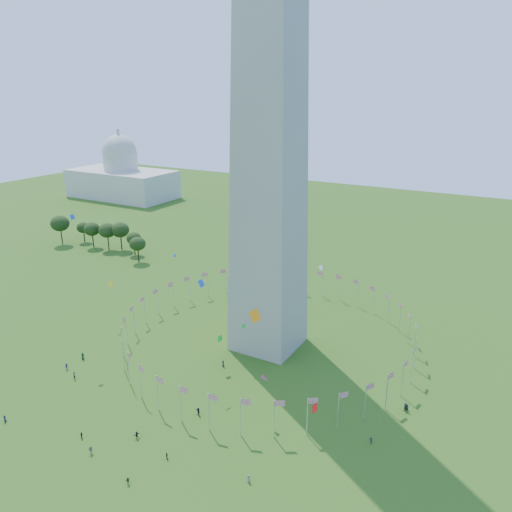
# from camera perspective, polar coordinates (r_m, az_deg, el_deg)

# --- Properties ---
(ground) EXTENTS (600.00, 600.00, 0.00)m
(ground) POSITION_cam_1_polar(r_m,az_deg,el_deg) (110.26, -11.90, -20.71)
(ground) COLOR #295112
(ground) RESTS_ON ground
(washington_monument) EXTENTS (16.80, 16.80, 169.00)m
(washington_monument) POSITION_cam_1_polar(r_m,az_deg,el_deg) (127.60, 1.71, 25.51)
(washington_monument) COLOR #A9A696
(washington_monument) RESTS_ON ground
(flag_ring) EXTENTS (80.24, 80.24, 9.00)m
(flag_ring) POSITION_cam_1_polar(r_m,az_deg,el_deg) (142.24, 1.40, -8.43)
(flag_ring) COLOR silver
(flag_ring) RESTS_ON ground
(capitol_building) EXTENTS (70.00, 35.00, 46.00)m
(capitol_building) POSITION_cam_1_polar(r_m,az_deg,el_deg) (343.50, -15.23, 10.27)
(capitol_building) COLOR beige
(capitol_building) RESTS_ON ground
(crowd) EXTENTS (87.78, 70.13, 1.98)m
(crowd) POSITION_cam_1_polar(r_m,az_deg,el_deg) (109.38, -5.99, -20.14)
(crowd) COLOR #3B1B53
(crowd) RESTS_ON ground
(kites_aloft) EXTENTS (113.57, 67.75, 35.61)m
(kites_aloft) POSITION_cam_1_polar(r_m,az_deg,el_deg) (111.54, -2.96, -8.29)
(kites_aloft) COLOR #CC2699
(kites_aloft) RESTS_ON ground
(tree_line_west) EXTENTS (56.05, 16.16, 13.29)m
(tree_line_west) POSITION_cam_1_polar(r_m,az_deg,el_deg) (234.84, -17.33, 2.12)
(tree_line_west) COLOR #274416
(tree_line_west) RESTS_ON ground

